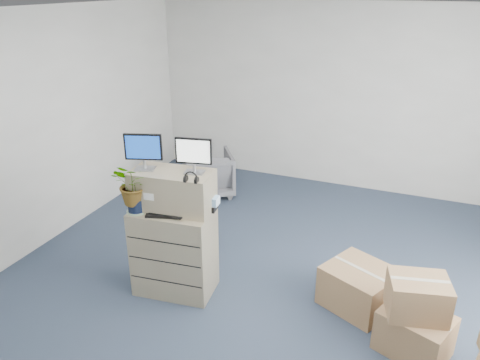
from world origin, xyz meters
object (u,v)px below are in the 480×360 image
object	(u,v)px
monitor_right	(194,154)
water_bottle	(184,198)
potted_plant	(135,190)
office_chair	(208,171)
filing_cabinet_lower	(174,251)
keyboard	(167,214)
monitor_left	(143,150)

from	to	relation	value
monitor_right	water_bottle	size ratio (longest dim) A/B	1.40
potted_plant	office_chair	xyz separation A→B (m)	(-0.44, 2.50, -0.81)
potted_plant	office_chair	distance (m)	2.66
filing_cabinet_lower	keyboard	world-z (taller)	keyboard
monitor_left	office_chair	size ratio (longest dim) A/B	0.50
filing_cabinet_lower	water_bottle	size ratio (longest dim) A/B	3.72
monitor_right	office_chair	size ratio (longest dim) A/B	0.48
monitor_right	water_bottle	world-z (taller)	monitor_right
monitor_right	keyboard	size ratio (longest dim) A/B	0.88
filing_cabinet_lower	monitor_left	world-z (taller)	monitor_left
potted_plant	monitor_left	bearing A→B (deg)	78.65
monitor_left	keyboard	world-z (taller)	monitor_left
filing_cabinet_lower	monitor_left	distance (m)	1.11
monitor_left	office_chair	distance (m)	2.66
water_bottle	potted_plant	distance (m)	0.48
monitor_left	water_bottle	xyz separation A→B (m)	(0.38, 0.07, -0.48)
water_bottle	monitor_right	bearing A→B (deg)	14.72
keyboard	office_chair	world-z (taller)	keyboard
monitor_right	monitor_left	bearing A→B (deg)	-179.94
monitor_left	monitor_right	size ratio (longest dim) A/B	1.03
water_bottle	office_chair	xyz separation A→B (m)	(-0.85, 2.27, -0.69)
monitor_right	office_chair	world-z (taller)	monitor_right
monitor_left	potted_plant	xyz separation A→B (m)	(-0.03, -0.15, -0.37)
monitor_left	water_bottle	world-z (taller)	monitor_left
monitor_left	keyboard	xyz separation A→B (m)	(0.28, -0.10, -0.59)
potted_plant	office_chair	bearing A→B (deg)	100.07
keyboard	office_chair	size ratio (longest dim) A/B	0.54
water_bottle	monitor_left	bearing A→B (deg)	-169.50
filing_cabinet_lower	potted_plant	world-z (taller)	potted_plant
monitor_left	monitor_right	xyz separation A→B (m)	(0.49, 0.10, -0.01)
filing_cabinet_lower	keyboard	bearing A→B (deg)	-93.62
monitor_left	potted_plant	world-z (taller)	monitor_left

